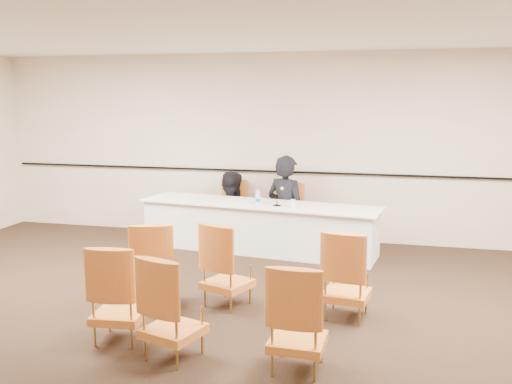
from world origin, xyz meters
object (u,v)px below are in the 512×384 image
panelist_main (286,214)px  panelist_second_chair (230,210)px  aud_chair_front_right (347,274)px  microphone (277,197)px  panelist_main_chair (286,214)px  coffee_cup (293,204)px  drinking_glass (260,200)px  aud_chair_back_right (298,316)px  water_bottle (258,197)px  panelist_second (230,222)px  aud_chair_front_left (154,263)px  aud_chair_back_mid (173,306)px  aud_chair_back_left (119,292)px  panel_table (258,227)px  aud_chair_front_mid (227,264)px

panelist_main → panelist_second_chair: bearing=15.2°
panelist_main → aud_chair_front_right: size_ratio=1.96×
microphone → panelist_main_chair: bearing=107.9°
coffee_cup → panelist_second_chair: bearing=144.1°
drinking_glass → aud_chair_back_right: (1.20, -3.59, -0.30)m
microphone → water_bottle: (-0.30, 0.06, -0.02)m
drinking_glass → aud_chair_front_right: aud_chair_front_right is taller
water_bottle → aud_chair_back_right: 3.74m
microphone → coffee_cup: 0.27m
panelist_main → panelist_second: 0.99m
panelist_main → drinking_glass: size_ratio=18.63×
panelist_main_chair → aud_chair_front_left: same height
aud_chair_back_mid → panelist_main_chair: bearing=104.2°
drinking_glass → aud_chair_back_left: 3.46m
microphone → panelist_main: bearing=107.9°
water_bottle → aud_chair_back_mid: (0.10, -3.56, -0.37)m
aud_chair_back_left → microphone: bearing=69.5°
panelist_main_chair → microphone: (-0.01, -0.67, 0.39)m
panelist_second → aud_chair_back_mid: 4.37m
panel_table → panelist_second: 0.91m
drinking_glass → microphone: bearing=-24.2°
panel_table → panelist_main: 0.61m
panelist_main_chair → aud_chair_front_mid: 2.82m
panelist_main → aud_chair_front_left: 3.12m
aud_chair_front_mid → aud_chair_back_mid: (-0.09, -1.35, 0.00)m
panelist_second_chair → aud_chair_front_right: size_ratio=1.00×
aud_chair_back_left → aud_chair_back_mid: (0.64, -0.23, 0.00)m
aud_chair_front_left → drinking_glass: bearing=58.5°
panel_table → drinking_glass: 0.42m
panelist_main → aud_chair_front_left: panelist_main is taller
panelist_main_chair → aud_chair_front_mid: same height
panelist_main → aud_chair_back_right: 4.23m
panel_table → aud_chair_back_right: aud_chair_back_right is taller
panelist_main_chair → aud_chair_front_mid: size_ratio=1.00×
drinking_glass → coffee_cup: coffee_cup is taller
panelist_second_chair → aud_chair_front_right: same height
panel_table → panelist_main: (0.32, 0.51, 0.11)m
coffee_cup → panelist_second: bearing=144.1°
panel_table → coffee_cup: (0.57, -0.24, 0.43)m
panelist_second → aud_chair_front_right: panelist_second is taller
panelist_main_chair → panelist_main: bearing=0.0°
panel_table → panelist_main_chair: (0.32, 0.51, 0.11)m
coffee_cup → aud_chair_front_right: aud_chair_front_right is taller
water_bottle → aud_chair_front_mid: (0.20, -2.21, -0.37)m
drinking_glass → aud_chair_front_left: 2.55m
aud_chair_back_mid → aud_chair_front_left: bearing=137.9°
panelist_main_chair → drinking_glass: (-0.29, -0.54, 0.30)m
aud_chair_front_left → panel_table: bearing=59.2°
drinking_glass → aud_chair_front_mid: 2.31m
microphone → aud_chair_front_mid: (-0.10, -2.16, -0.39)m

